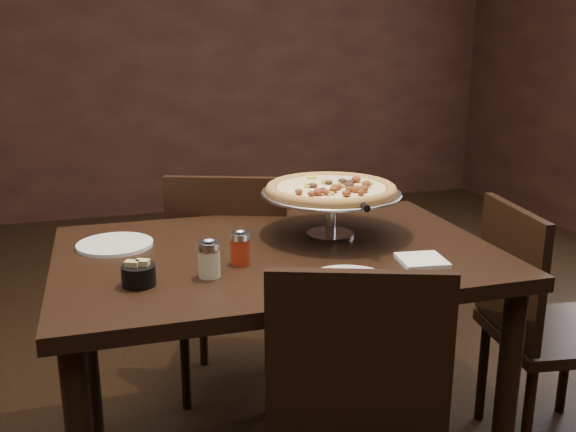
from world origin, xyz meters
name	(u,v)px	position (x,y,z in m)	size (l,w,h in m)	color
room	(271,46)	(0.06, 0.03, 1.40)	(6.04, 7.04, 2.84)	black
dining_table	(277,283)	(0.06, -0.05, 0.70)	(1.31, 0.89, 0.81)	black
pizza_stand	(331,190)	(0.26, 0.03, 0.96)	(0.45, 0.45, 0.18)	silver
parmesan_shaker	(209,258)	(-0.18, -0.21, 0.86)	(0.06, 0.06, 0.11)	beige
pepper_flake_shaker	(240,247)	(-0.08, -0.14, 0.86)	(0.06, 0.06, 0.10)	#9B200E
packet_caddy	(139,275)	(-0.36, -0.22, 0.84)	(0.09, 0.09, 0.07)	black
napkin_stack	(422,261)	(0.41, -0.29, 0.82)	(0.13, 0.13, 0.01)	white
plate_left	(115,245)	(-0.41, 0.13, 0.82)	(0.23, 0.23, 0.01)	white
plate_near	(349,282)	(0.15, -0.38, 0.82)	(0.23, 0.23, 0.01)	white
serving_spatula	(362,205)	(0.29, -0.15, 0.96)	(0.15, 0.15, 0.02)	silver
chair_far	(233,278)	(0.04, 0.50, 0.52)	(0.57, 0.57, 0.95)	black
chair_side	(537,319)	(0.97, -0.13, 0.49)	(0.48, 0.48, 0.89)	black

